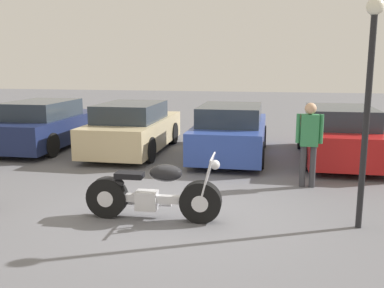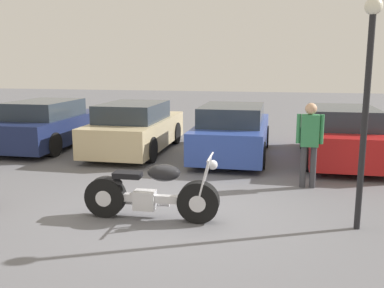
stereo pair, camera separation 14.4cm
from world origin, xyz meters
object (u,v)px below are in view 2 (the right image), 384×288
Objects in this scene: parked_car_champagne at (136,128)px; person_standing at (310,138)px; parked_car_navy at (49,125)px; motorcycle at (150,194)px; parked_car_blue at (233,132)px; parked_car_red at (341,135)px; lamp_post at (368,84)px.

parked_car_champagne is 5.25m from person_standing.
parked_car_champagne is at bearing -2.98° from parked_car_navy.
motorcycle is 1.29× the size of person_standing.
parked_car_blue and parked_car_red have the same top height.
motorcycle is 0.52× the size of parked_car_red.
person_standing is (7.22, -2.82, 0.35)m from parked_car_navy.
person_standing reaches higher than parked_car_champagne.
motorcycle is 3.50m from person_standing.
lamp_post reaches higher than parked_car_blue.
parked_car_blue is at bearing -2.12° from parked_car_champagne.
person_standing is at bearing 106.22° from lamp_post.
lamp_post is at bearing -32.06° from parked_car_navy.
parked_car_red is (3.50, 4.92, 0.23)m from motorcycle.
parked_car_blue is 1.00× the size of parked_car_red.
parked_car_champagne and parked_car_red have the same top height.
motorcycle is 5.36m from parked_car_champagne.
motorcycle is at bearing -68.78° from parked_car_champagne.
parked_car_navy is at bearing 147.94° from lamp_post.
lamp_post is 1.97× the size of person_standing.
parked_car_red is (8.15, -0.21, 0.00)m from parked_car_navy.
parked_car_champagne is (-1.94, 4.99, 0.23)m from motorcycle.
person_standing is (1.78, -2.58, 0.35)m from parked_car_blue.
lamp_post is (-0.33, -4.69, 1.50)m from parked_car_red.
parked_car_blue is at bearing 124.60° from person_standing.
parked_car_red is 4.93m from lamp_post.
parked_car_red is at bearing 54.59° from motorcycle.
lamp_post reaches higher than parked_car_navy.
motorcycle is 6.93m from parked_car_navy.
parked_car_red is at bearing 85.93° from lamp_post.
parked_car_champagne is 5.44m from parked_car_red.
parked_car_champagne is 1.26× the size of lamp_post.
parked_car_champagne is 2.49× the size of person_standing.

